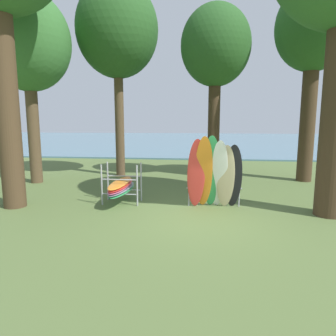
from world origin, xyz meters
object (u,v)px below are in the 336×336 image
(tree_mid_behind, at_px, (216,49))
(tree_deep_back, at_px, (117,31))
(board_storage_rack, at_px, (121,186))
(leaning_board_pile, at_px, (214,175))
(tree_far_left_back, at_px, (28,44))
(tree_far_right_back, at_px, (314,32))

(tree_mid_behind, bearing_deg, tree_deep_back, -178.02)
(tree_deep_back, distance_m, board_storage_rack, 7.60)
(leaning_board_pile, bearing_deg, tree_deep_back, 130.01)
(tree_far_left_back, relative_size, leaning_board_pile, 3.44)
(tree_far_right_back, distance_m, board_storage_rack, 9.75)
(leaning_board_pile, xyz_separation_m, board_storage_rack, (-2.87, 0.32, -0.50))
(tree_far_left_back, bearing_deg, leaning_board_pile, -22.45)
(tree_mid_behind, relative_size, tree_deep_back, 0.88)
(board_storage_rack, bearing_deg, leaning_board_pile, -6.30)
(tree_deep_back, bearing_deg, board_storage_rack, -74.41)
(tree_far_left_back, bearing_deg, tree_deep_back, 33.07)
(tree_mid_behind, bearing_deg, board_storage_rack, -121.89)
(tree_far_left_back, height_order, tree_deep_back, tree_deep_back)
(tree_mid_behind, distance_m, tree_far_right_back, 3.89)
(board_storage_rack, bearing_deg, tree_far_right_back, 32.22)
(tree_far_left_back, xyz_separation_m, leaning_board_pile, (7.20, -2.98, -4.49))
(tree_far_right_back, height_order, board_storage_rack, tree_far_right_back)
(tree_far_left_back, distance_m, board_storage_rack, 7.12)
(tree_far_left_back, bearing_deg, board_storage_rack, -31.52)
(board_storage_rack, bearing_deg, tree_mid_behind, 58.11)
(tree_deep_back, bearing_deg, leaning_board_pile, -49.99)
(tree_far_left_back, height_order, leaning_board_pile, tree_far_left_back)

